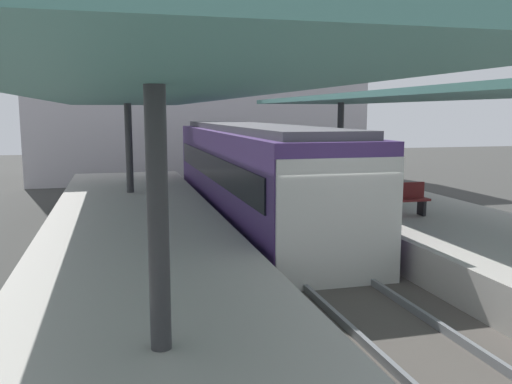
{
  "coord_description": "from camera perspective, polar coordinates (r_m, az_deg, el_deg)",
  "views": [
    {
      "loc": [
        -4.22,
        -10.85,
        3.67
      ],
      "look_at": [
        -0.38,
        3.95,
        1.42
      ],
      "focal_mm": 37.92,
      "sensor_mm": 36.0,
      "label": 1
    }
  ],
  "objects": [
    {
      "name": "station_building_backdrop",
      "position": [
        31.24,
        -6.14,
        11.69
      ],
      "size": [
        18.0,
        6.0,
        11.0
      ],
      "primitive_type": "cube",
      "color": "#B7B2B7",
      "rests_on": "ground_plane"
    },
    {
      "name": "canopy_right",
      "position": [
        14.64,
        18.95,
        9.53
      ],
      "size": [
        4.18,
        21.0,
        3.2
      ],
      "color": "#333335",
      "rests_on": "platform_right"
    },
    {
      "name": "platform_left",
      "position": [
        11.31,
        -11.93,
        -8.1
      ],
      "size": [
        4.4,
        28.0,
        1.0
      ],
      "primitive_type": "cube",
      "color": "#ADA8A0",
      "rests_on": "ground_plane"
    },
    {
      "name": "platform_bench",
      "position": [
        14.56,
        15.12,
        -0.64
      ],
      "size": [
        1.4,
        0.41,
        0.86
      ],
      "color": "black",
      "rests_on": "platform_right"
    },
    {
      "name": "passenger_near_bench",
      "position": [
        15.99,
        9.91,
        1.73
      ],
      "size": [
        0.36,
        0.36,
        1.65
      ],
      "color": "maroon",
      "rests_on": "platform_right"
    },
    {
      "name": "track_ballast",
      "position": [
        12.17,
        6.51,
        -8.74
      ],
      "size": [
        3.2,
        28.0,
        0.2
      ],
      "primitive_type": "cube",
      "color": "#4C4742",
      "rests_on": "ground_plane"
    },
    {
      "name": "platform_right",
      "position": [
        13.86,
        21.44,
        -5.44
      ],
      "size": [
        4.4,
        28.0,
        1.0
      ],
      "primitive_type": "cube",
      "color": "#ADA8A0",
      "rests_on": "ground_plane"
    },
    {
      "name": "ground_plane",
      "position": [
        12.2,
        6.5,
        -9.19
      ],
      "size": [
        80.0,
        80.0,
        0.0
      ],
      "primitive_type": "plane",
      "color": "#383835"
    },
    {
      "name": "commuter_train",
      "position": [
        17.37,
        -0.38,
        1.96
      ],
      "size": [
        2.78,
        14.23,
        3.1
      ],
      "color": "#472D6B",
      "rests_on": "track_ballast"
    },
    {
      "name": "rail_far_side",
      "position": [
        12.4,
        9.66,
        -7.67
      ],
      "size": [
        0.08,
        28.0,
        0.14
      ],
      "primitive_type": "cube",
      "color": "slate",
      "rests_on": "track_ballast"
    },
    {
      "name": "canopy_left",
      "position": [
        12.26,
        -12.75,
        9.78
      ],
      "size": [
        4.18,
        21.0,
        3.13
      ],
      "color": "#333335",
      "rests_on": "platform_left"
    },
    {
      "name": "rail_near_side",
      "position": [
        11.89,
        3.25,
        -8.25
      ],
      "size": [
        0.08,
        28.0,
        0.14
      ],
      "primitive_type": "cube",
      "color": "slate",
      "rests_on": "track_ballast"
    }
  ]
}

